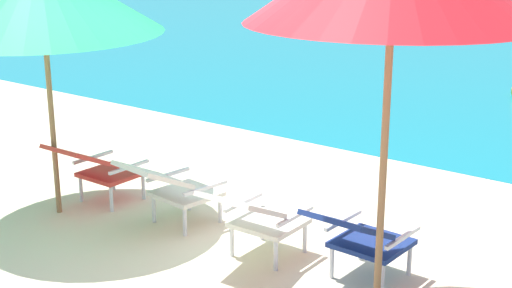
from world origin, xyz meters
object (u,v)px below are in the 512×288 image
lounge_chair_far_left (97,166)px  lounge_chair_near_right (256,215)px  lounge_chair_far_right (360,235)px  lounge_chair_near_left (171,185)px

lounge_chair_far_left → lounge_chair_near_right: bearing=-1.9°
lounge_chair_far_left → lounge_chair_far_right: size_ratio=0.98×
lounge_chair_far_left → lounge_chair_near_right: 1.98m
lounge_chair_far_right → lounge_chair_near_right: bearing=-169.7°
lounge_chair_far_left → lounge_chair_far_right: bearing=1.8°
lounge_chair_near_left → lounge_chair_near_right: (1.02, -0.10, 0.00)m
lounge_chair_far_left → lounge_chair_near_right: (1.98, -0.06, 0.00)m
lounge_chair_near_left → lounge_chair_far_right: same height
lounge_chair_near_left → lounge_chair_near_right: same height
lounge_chair_far_left → lounge_chair_near_left: size_ratio=0.94×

